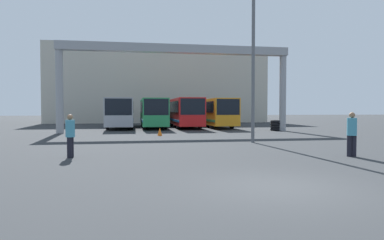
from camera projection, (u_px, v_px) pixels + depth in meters
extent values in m
plane|color=#2D3033|center=(281.00, 187.00, 8.67)|extent=(200.00, 200.00, 0.00)
cube|color=#B7B2A3|center=(158.00, 86.00, 53.83)|extent=(31.72, 12.00, 11.13)
cylinder|color=gray|center=(59.00, 92.00, 27.73)|extent=(0.60, 0.60, 6.78)
cylinder|color=gray|center=(283.00, 93.00, 30.95)|extent=(0.60, 0.60, 6.78)
cube|color=gray|center=(177.00, 49.00, 29.22)|extent=(19.86, 0.80, 0.70)
cube|color=#999EA5|center=(121.00, 112.00, 35.89)|extent=(2.57, 11.26, 2.67)
cube|color=black|center=(118.00, 107.00, 30.35)|extent=(2.37, 0.06, 1.50)
cube|color=black|center=(121.00, 107.00, 35.87)|extent=(2.60, 9.57, 1.12)
cube|color=#1966B2|center=(121.00, 120.00, 35.92)|extent=(2.60, 10.69, 0.24)
cylinder|color=black|center=(108.00, 125.00, 32.63)|extent=(0.28, 0.98, 0.98)
cylinder|color=black|center=(132.00, 124.00, 33.01)|extent=(0.28, 0.98, 0.98)
cylinder|color=black|center=(112.00, 122.00, 38.84)|extent=(0.28, 0.98, 0.98)
cylinder|color=black|center=(132.00, 122.00, 39.22)|extent=(0.28, 0.98, 0.98)
cube|color=#268C4C|center=(153.00, 112.00, 36.75)|extent=(2.43, 11.87, 2.66)
cube|color=black|center=(156.00, 107.00, 30.91)|extent=(2.24, 0.06, 1.49)
cube|color=black|center=(153.00, 107.00, 36.74)|extent=(2.46, 10.09, 1.12)
cube|color=#1966B2|center=(153.00, 120.00, 36.78)|extent=(2.46, 11.27, 0.24)
cylinder|color=black|center=(144.00, 125.00, 33.34)|extent=(0.28, 0.91, 0.91)
cylinder|color=black|center=(165.00, 125.00, 33.69)|extent=(0.28, 0.91, 0.91)
cylinder|color=black|center=(142.00, 122.00, 39.89)|extent=(0.28, 0.91, 0.91)
cylinder|color=black|center=(160.00, 122.00, 40.24)|extent=(0.28, 0.91, 0.91)
cube|color=red|center=(185.00, 112.00, 36.58)|extent=(2.51, 10.38, 2.72)
cube|color=black|center=(193.00, 107.00, 31.47)|extent=(2.31, 0.06, 1.52)
cube|color=black|center=(185.00, 107.00, 36.56)|extent=(2.54, 8.82, 1.14)
cube|color=#1966B2|center=(185.00, 120.00, 36.61)|extent=(2.54, 9.86, 0.24)
cylinder|color=black|center=(178.00, 124.00, 33.57)|extent=(0.28, 1.08, 1.08)
cylinder|color=black|center=(200.00, 124.00, 33.94)|extent=(0.28, 1.08, 1.08)
cylinder|color=black|center=(172.00, 122.00, 39.30)|extent=(0.28, 1.08, 1.08)
cylinder|color=black|center=(190.00, 121.00, 39.66)|extent=(0.28, 1.08, 1.08)
cube|color=orange|center=(215.00, 112.00, 37.33)|extent=(2.42, 10.77, 2.68)
cube|color=black|center=(228.00, 107.00, 32.03)|extent=(2.23, 0.06, 1.50)
cube|color=black|center=(215.00, 107.00, 37.32)|extent=(2.45, 9.15, 1.13)
cube|color=#268C4C|center=(215.00, 120.00, 37.36)|extent=(2.45, 10.23, 0.24)
cylinder|color=black|center=(212.00, 124.00, 34.22)|extent=(0.28, 1.00, 1.00)
cylinder|color=black|center=(232.00, 124.00, 34.58)|extent=(0.28, 1.00, 1.00)
cylinder|color=black|center=(200.00, 122.00, 40.17)|extent=(0.28, 1.00, 1.00)
cylinder|color=black|center=(218.00, 122.00, 40.52)|extent=(0.28, 1.00, 1.00)
cylinder|color=black|center=(354.00, 146.00, 14.26)|extent=(0.20, 0.20, 0.88)
cylinder|color=black|center=(349.00, 146.00, 14.29)|extent=(0.20, 0.20, 0.88)
cylinder|color=teal|center=(352.00, 127.00, 14.25)|extent=(0.39, 0.39, 0.74)
sphere|color=#8C6647|center=(352.00, 115.00, 14.23)|extent=(0.24, 0.24, 0.24)
cylinder|color=black|center=(71.00, 147.00, 14.07)|extent=(0.19, 0.19, 0.84)
cylinder|color=black|center=(69.00, 148.00, 13.91)|extent=(0.19, 0.19, 0.84)
cylinder|color=teal|center=(70.00, 129.00, 13.96)|extent=(0.37, 0.37, 0.70)
sphere|color=#8C6647|center=(70.00, 117.00, 13.95)|extent=(0.23, 0.23, 0.23)
cone|color=orange|center=(160.00, 132.00, 25.45)|extent=(0.36, 0.36, 0.60)
torus|color=black|center=(276.00, 129.00, 31.39)|extent=(1.04, 1.04, 0.24)
torus|color=black|center=(276.00, 127.00, 31.39)|extent=(1.04, 1.04, 0.24)
torus|color=black|center=(276.00, 124.00, 31.38)|extent=(1.04, 1.04, 0.24)
torus|color=black|center=(276.00, 121.00, 31.37)|extent=(1.04, 1.04, 0.24)
cylinder|color=#595B60|center=(253.00, 67.00, 20.13)|extent=(0.20, 0.20, 8.87)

